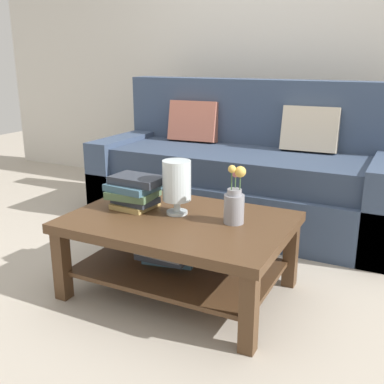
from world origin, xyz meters
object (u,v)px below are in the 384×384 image
at_px(coffee_table, 178,239).
at_px(book_stack_main, 135,191).
at_px(couch, 244,174).
at_px(glass_hurricane_vase, 177,182).
at_px(flower_pitcher, 235,202).

distance_m(coffee_table, book_stack_main, 0.36).
bearing_deg(coffee_table, couch, 94.20).
xyz_separation_m(couch, glass_hurricane_vase, (0.05, -1.17, 0.23)).
relative_size(book_stack_main, glass_hurricane_vase, 1.06).
bearing_deg(flower_pitcher, glass_hurricane_vase, -179.12).
relative_size(couch, coffee_table, 1.95).
bearing_deg(couch, coffee_table, -85.80).
height_order(couch, book_stack_main, couch).
bearing_deg(flower_pitcher, book_stack_main, -178.18).
bearing_deg(book_stack_main, glass_hurricane_vase, 3.01).
distance_m(couch, book_stack_main, 1.21).
xyz_separation_m(coffee_table, book_stack_main, (-0.29, 0.04, 0.21)).
distance_m(couch, flower_pitcher, 1.24).
bearing_deg(couch, book_stack_main, -99.68).
bearing_deg(couch, glass_hurricane_vase, -87.35).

